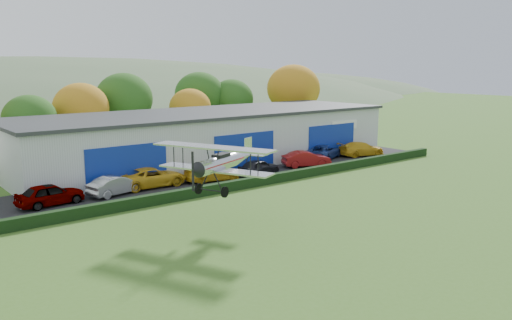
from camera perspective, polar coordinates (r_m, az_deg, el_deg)
ground at (r=31.15m, az=16.49°, el=-8.63°), size 300.00×300.00×0.00m
apron at (r=47.57m, az=-2.43°, el=-1.62°), size 48.00×9.00×0.05m
hedge at (r=43.79m, az=1.28°, el=-2.17°), size 46.00×0.60×0.80m
hangar at (r=53.89m, az=-5.12°, el=2.60°), size 40.60×12.60×5.30m
tree_belt at (r=62.69m, az=-14.81°, el=6.10°), size 75.70×13.22×10.12m
car_0 at (r=39.78m, az=-21.82°, el=-3.54°), size 4.90×2.40×1.61m
car_1 at (r=41.43m, az=-15.20°, el=-2.69°), size 4.83×2.61×1.51m
car_2 at (r=43.45m, az=-11.43°, el=-1.86°), size 5.85×2.80×1.61m
car_3 at (r=44.99m, az=-4.93°, el=-1.39°), size 5.21×2.83×1.43m
car_4 at (r=47.08m, az=0.29°, el=-0.80°), size 4.52×2.34×1.47m
car_5 at (r=51.23m, az=5.59°, el=0.13°), size 5.02×3.44×1.57m
car_6 at (r=55.81m, az=7.46°, el=0.91°), size 6.04×4.51×1.53m
car_7 at (r=58.39m, az=11.58°, el=1.22°), size 5.70×3.37×1.55m
biplane at (r=31.00m, az=-3.78°, el=-0.10°), size 6.90×7.60×2.90m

